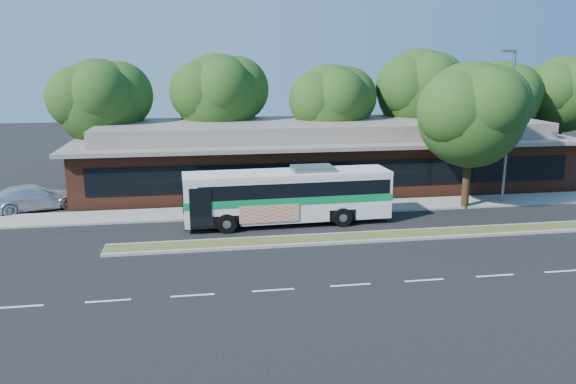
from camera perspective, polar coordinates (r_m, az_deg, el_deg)
name	(u,v)px	position (r m, az deg, el deg)	size (l,w,h in m)	color
ground	(383,241)	(27.36, 9.61, -4.96)	(120.00, 120.00, 0.00)	black
median_strip	(379,236)	(27.88, 9.21, -4.44)	(26.00, 1.10, 0.15)	#3B4B20
sidewalk	(347,207)	(33.21, 6.06, -1.52)	(44.00, 2.60, 0.12)	gray
parking_lot	(41,205)	(36.76, -23.82, -1.25)	(14.00, 12.00, 0.01)	black
plaza_building	(323,155)	(39.04, 3.57, 3.82)	(33.20, 11.20, 4.45)	#5A2B1C
lamp_post	(508,123)	(35.76, 21.47, 6.58)	(0.93, 0.18, 9.07)	slate
tree_bg_a	(105,100)	(40.21, -18.05, 8.85)	(6.47, 5.80, 8.63)	black
tree_bg_b	(224,94)	(40.82, -6.52, 9.83)	(6.69, 6.00, 9.00)	black
tree_bg_c	(336,102)	(41.05, 4.90, 9.12)	(6.24, 5.60, 8.26)	black
tree_bg_d	(424,89)	(44.21, 13.61, 10.16)	(6.91, 6.20, 9.37)	black
tree_bg_e	(503,98)	(46.00, 21.02, 8.92)	(6.47, 5.80, 8.50)	black
tree_bg_f	(567,92)	(50.09, 26.49, 9.06)	(6.69, 6.00, 8.92)	black
transit_bus	(288,192)	(29.51, 0.04, -0.02)	(10.96, 2.82, 3.05)	silver
sedan	(35,198)	(35.60, -24.35, -0.52)	(2.06, 5.07, 1.47)	silver
sidewalk_tree	(477,112)	(34.08, 18.66, 7.72)	(6.71, 6.02, 8.47)	black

